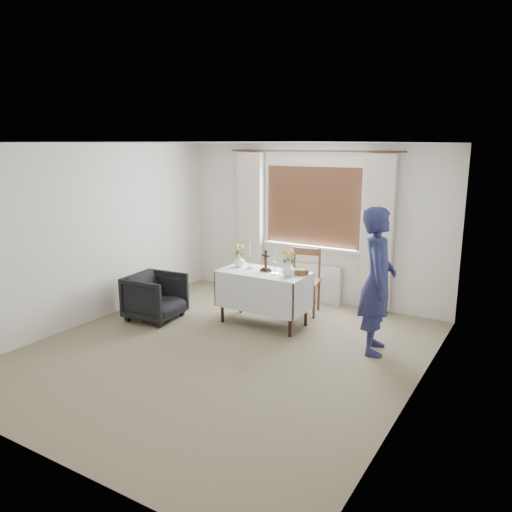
{
  "coord_description": "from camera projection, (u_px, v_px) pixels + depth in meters",
  "views": [
    {
      "loc": [
        3.28,
        -4.7,
        2.49
      ],
      "look_at": [
        -0.07,
        0.87,
        1.02
      ],
      "focal_mm": 35.0,
      "sensor_mm": 36.0,
      "label": 1
    }
  ],
  "objects": [
    {
      "name": "ground",
      "position": [
        224.0,
        351.0,
        6.12
      ],
      "size": [
        5.0,
        5.0,
        0.0
      ],
      "primitive_type": "plane",
      "color": "gray",
      "rests_on": "ground"
    },
    {
      "name": "altar_table",
      "position": [
        264.0,
        298.0,
        6.97
      ],
      "size": [
        1.24,
        0.64,
        0.76
      ],
      "primitive_type": "cube",
      "color": "white",
      "rests_on": "ground"
    },
    {
      "name": "wooden_chair",
      "position": [
        304.0,
        282.0,
        7.4
      ],
      "size": [
        0.54,
        0.54,
        0.97
      ],
      "primitive_type": null,
      "rotation": [
        0.0,
        0.0,
        0.24
      ],
      "color": "#58311E",
      "rests_on": "ground"
    },
    {
      "name": "armchair",
      "position": [
        155.0,
        297.0,
        7.19
      ],
      "size": [
        0.79,
        0.77,
        0.66
      ],
      "primitive_type": "imported",
      "rotation": [
        0.0,
        0.0,
        1.66
      ],
      "color": "black",
      "rests_on": "ground"
    },
    {
      "name": "person",
      "position": [
        377.0,
        281.0,
        5.94
      ],
      "size": [
        0.59,
        0.74,
        1.78
      ],
      "primitive_type": "imported",
      "rotation": [
        0.0,
        0.0,
        1.85
      ],
      "color": "navy",
      "rests_on": "ground"
    },
    {
      "name": "radiator",
      "position": [
        309.0,
        282.0,
        8.08
      ],
      "size": [
        1.1,
        0.1,
        0.6
      ],
      "primitive_type": "cube",
      "color": "silver",
      "rests_on": "ground"
    },
    {
      "name": "wooden_cross",
      "position": [
        266.0,
        261.0,
        6.87
      ],
      "size": [
        0.16,
        0.13,
        0.3
      ],
      "primitive_type": null,
      "rotation": [
        0.0,
        0.0,
        -0.23
      ],
      "color": "black",
      "rests_on": "altar_table"
    },
    {
      "name": "candlestick_left",
      "position": [
        250.0,
        256.0,
        7.0
      ],
      "size": [
        0.12,
        0.12,
        0.36
      ],
      "primitive_type": null,
      "rotation": [
        0.0,
        0.0,
        -0.18
      ],
      "color": "silver",
      "rests_on": "altar_table"
    },
    {
      "name": "candlestick_right",
      "position": [
        275.0,
        261.0,
        6.73
      ],
      "size": [
        0.12,
        0.12,
        0.35
      ],
      "primitive_type": null,
      "rotation": [
        0.0,
        0.0,
        0.19
      ],
      "color": "silver",
      "rests_on": "altar_table"
    },
    {
      "name": "flower_vase_left",
      "position": [
        239.0,
        261.0,
        7.16
      ],
      "size": [
        0.18,
        0.18,
        0.17
      ],
      "primitive_type": "imported",
      "rotation": [
        0.0,
        0.0,
        0.15
      ],
      "color": "white",
      "rests_on": "altar_table"
    },
    {
      "name": "flower_vase_right",
      "position": [
        288.0,
        269.0,
        6.63
      ],
      "size": [
        0.19,
        0.19,
        0.18
      ],
      "primitive_type": "imported",
      "rotation": [
        0.0,
        0.0,
        -0.11
      ],
      "color": "white",
      "rests_on": "altar_table"
    },
    {
      "name": "wicker_basket",
      "position": [
        301.0,
        271.0,
        6.74
      ],
      "size": [
        0.25,
        0.25,
        0.08
      ],
      "primitive_type": "cylinder",
      "rotation": [
        0.0,
        0.0,
        -0.24
      ],
      "color": "brown",
      "rests_on": "altar_table"
    }
  ]
}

